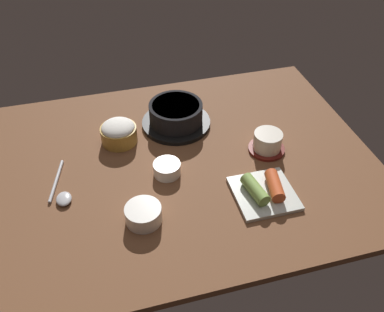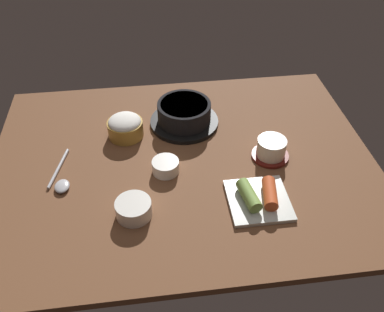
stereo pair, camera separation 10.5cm
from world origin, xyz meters
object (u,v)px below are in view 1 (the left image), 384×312
Objects in this scene: banchan_cup_center at (167,168)px; spoon at (61,193)px; kimchi_plate at (264,191)px; rice_bowl at (119,132)px; tea_cup_with_saucer at (267,142)px; side_bowl_near at (143,214)px; stone_pot at (176,115)px.

banchan_cup_center reaches higher than spoon.
spoon is at bearing 165.01° from kimchi_plate.
banchan_cup_center is at bearing 1.57° from spoon.
spoon is (-16.15, -16.74, -2.57)cm from rice_bowl.
kimchi_plate is at bearing -32.50° from banchan_cup_center.
tea_cup_with_saucer is 0.60× the size of spoon.
side_bowl_near is 0.50× the size of spoon.
tea_cup_with_saucer is (37.67, -14.02, -0.49)cm from rice_bowl.
tea_cup_with_saucer reaches higher than banchan_cup_center.
side_bowl_near is at bearing -179.61° from kimchi_plate.
stone_pot is 35.52cm from kimchi_plate.
rice_bowl is 1.19× the size of side_bowl_near.
spoon is at bearing -133.96° from rice_bowl.
banchan_cup_center is 26.04cm from spoon.
stone_pot is 2.88× the size of banchan_cup_center.
banchan_cup_center is 0.83× the size of side_bowl_near.
side_bowl_near reaches higher than banchan_cup_center.
stone_pot reaches higher than kimchi_plate.
tea_cup_with_saucer is at bearing -39.91° from stone_pot.
rice_bowl is 18.87cm from banchan_cup_center.
kimchi_plate is 29.10cm from side_bowl_near.
kimchi_plate reaches higher than banchan_cup_center.
rice_bowl is 1.44× the size of banchan_cup_center.
stone_pot is at bearing 112.90° from kimchi_plate.
tea_cup_with_saucer is at bearing -20.41° from rice_bowl.
stone_pot is 2.01× the size of tea_cup_with_saucer.
tea_cup_with_saucer reaches higher than side_bowl_near.
kimchi_plate is at bearing -67.10° from stone_pot.
stone_pot is at bearing 70.23° from banchan_cup_center.
spoon is at bearing -148.59° from stone_pot.
stone_pot reaches higher than side_bowl_near.
tea_cup_with_saucer is at bearing 65.25° from kimchi_plate.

